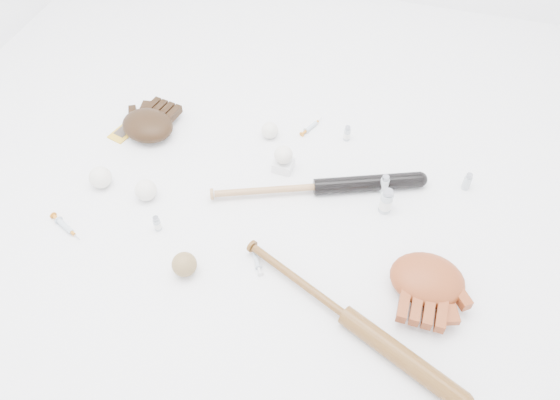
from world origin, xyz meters
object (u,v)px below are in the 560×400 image
(bat_dark, at_px, (316,187))
(glove_dark, at_px, (148,125))
(bat_wood, at_px, (346,316))
(pedestal, at_px, (283,165))

(bat_dark, distance_m, glove_dark, 0.71)
(bat_dark, relative_size, glove_dark, 3.20)
(glove_dark, bearing_deg, bat_wood, -21.31)
(glove_dark, relative_size, pedestal, 3.58)
(bat_dark, xyz_separation_m, glove_dark, (-0.70, 0.11, 0.02))
(bat_dark, bearing_deg, bat_wood, -87.85)
(pedestal, bearing_deg, bat_wood, -57.25)
(bat_wood, distance_m, glove_dark, 1.07)
(bat_dark, distance_m, bat_wood, 0.51)
(bat_dark, distance_m, pedestal, 0.16)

